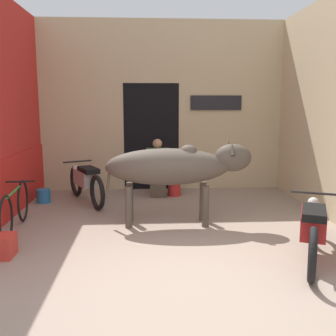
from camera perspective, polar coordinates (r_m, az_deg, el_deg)
ground_plane at (r=4.48m, az=1.80°, el=-15.52°), size 30.00×30.00×0.00m
wall_back_with_doorway at (r=8.79m, az=-1.50°, el=7.36°), size 5.20×0.93×3.62m
wall_right_with_door at (r=6.95m, az=22.98°, el=7.83°), size 0.22×4.48×3.62m
cow at (r=6.07m, az=1.16°, el=0.18°), size 2.28×0.64×1.32m
motorcycle_near at (r=5.10m, az=20.27°, el=-7.97°), size 0.89×1.80×0.73m
motorcycle_far at (r=7.64m, az=-11.85°, el=-1.82°), size 0.94×1.70×0.75m
bicycle at (r=6.26m, az=-21.29°, el=-5.50°), size 0.44×1.71×0.68m
shopkeeper_seated at (r=7.96m, az=-1.52°, el=0.12°), size 0.45×0.33×1.17m
plastic_stool at (r=8.07m, az=0.92°, el=-2.54°), size 0.38×0.38×0.39m
bucket at (r=7.90m, az=-17.62°, el=-3.87°), size 0.26×0.26×0.26m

